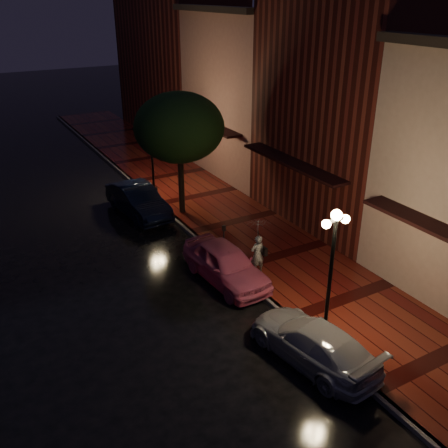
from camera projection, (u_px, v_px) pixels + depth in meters
ground at (234, 272)px, 19.55m from camera, size 120.00×120.00×0.00m
sidewalk at (281, 256)px, 20.52m from camera, size 4.50×60.00×0.15m
curb at (234, 270)px, 19.52m from camera, size 0.25×60.00×0.15m
storefront_mid at (349, 103)px, 21.91m from camera, size 5.00×8.00×11.00m
storefront_far at (251, 96)px, 28.63m from camera, size 5.00×8.00×9.00m
storefront_extra at (178, 66)px, 36.30m from camera, size 5.00×12.00×10.00m
streetlamp_near at (331, 268)px, 14.66m from camera, size 0.96×0.36×4.31m
streetlamp_far at (152, 149)px, 25.69m from camera, size 0.96×0.36×4.31m
street_tree at (179, 129)px, 22.74m from camera, size 4.16×4.16×5.80m
pink_car at (226, 264)px, 18.65m from camera, size 1.98×4.35×1.45m
navy_car at (138, 200)px, 24.22m from camera, size 1.98×4.63×1.49m
silver_car at (313, 343)px, 14.62m from camera, size 2.34×4.54×1.26m
woman_with_umbrella at (258, 239)px, 18.56m from camera, size 0.92×0.94×2.22m
parking_meter at (224, 238)px, 20.04m from camera, size 0.13×0.10×1.37m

